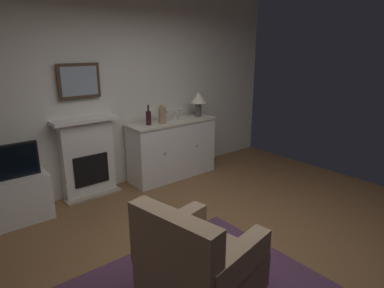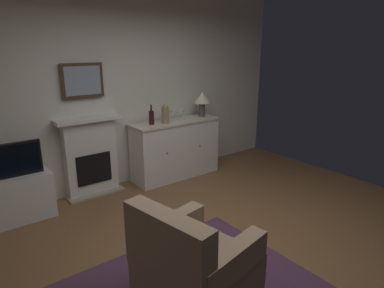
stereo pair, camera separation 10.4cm
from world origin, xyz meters
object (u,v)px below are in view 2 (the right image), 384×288
wine_bottle (151,117)px  wine_glass_right (183,112)px  tv_set (13,160)px  armchair (193,264)px  sideboard_cabinet (176,149)px  vase_decorative (165,114)px  tv_cabinet (18,197)px  table_lamp (202,99)px  wine_glass_center (178,113)px  fireplace_unit (91,156)px  wine_glass_left (171,113)px  framed_picture (83,81)px

wine_bottle → wine_glass_right: bearing=-0.9°
tv_set → armchair: 2.51m
sideboard_cabinet → vase_decorative: 0.63m
tv_cabinet → tv_set: size_ratio=1.21×
table_lamp → armchair: (-2.01, -2.36, -0.80)m
wine_bottle → wine_glass_center: wine_bottle is taller
wine_bottle → armchair: size_ratio=0.31×
table_lamp → wine_glass_right: (-0.38, -0.01, -0.16)m
tv_set → sideboard_cabinet: bearing=0.2°
fireplace_unit → table_lamp: 1.94m
wine_glass_left → wine_glass_right: size_ratio=1.00×
sideboard_cabinet → table_lamp: size_ratio=3.56×
fireplace_unit → armchair: size_ratio=1.18×
wine_glass_left → table_lamp: bearing=-1.1°
wine_glass_left → tv_set: bearing=-179.5°
table_lamp → tv_cabinet: size_ratio=0.53×
framed_picture → table_lamp: size_ratio=1.38×
fireplace_unit → tv_set: size_ratio=1.77×
framed_picture → tv_cabinet: bearing=-168.0°
fireplace_unit → tv_set: (-0.98, -0.19, 0.20)m
wine_bottle → wine_glass_center: 0.46m
vase_decorative → tv_cabinet: vase_decorative is taller
wine_glass_right → tv_cabinet: (-2.42, 0.03, -0.75)m
fireplace_unit → wine_glass_center: fireplace_unit is taller
wine_bottle → vase_decorative: size_ratio=1.03×
wine_glass_left → fireplace_unit: bearing=172.3°
sideboard_cabinet → armchair: 2.79m
vase_decorative → tv_set: (-2.06, 0.04, -0.29)m
sideboard_cabinet → tv_cabinet: size_ratio=1.90×
armchair → vase_decorative: bearing=61.2°
vase_decorative → armchair: size_ratio=0.30×
sideboard_cabinet → wine_glass_left: bearing=170.8°
tv_set → armchair: bearing=-71.4°
vase_decorative → armchair: (-1.27, -2.31, -0.66)m
fireplace_unit → framed_picture: framed_picture is taller
table_lamp → wine_glass_left: table_lamp is taller
wine_glass_right → tv_set: 2.44m
wine_bottle → wine_glass_center: bearing=-1.4°
framed_picture → sideboard_cabinet: (1.30, -0.22, -1.12)m
framed_picture → tv_set: 1.30m
wine_glass_left → tv_cabinet: 2.33m
table_lamp → tv_set: 2.83m
table_lamp → vase_decorative: size_ratio=1.42×
wine_glass_left → armchair: 2.83m
tv_set → armchair: size_ratio=0.67×
wine_glass_right → armchair: bearing=-124.7°
wine_glass_right → tv_cabinet: wine_glass_right is taller
sideboard_cabinet → wine_glass_left: wine_glass_left is taller
wine_glass_left → wine_glass_center: bearing=-13.2°
wine_bottle → wine_glass_right: wine_bottle is taller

